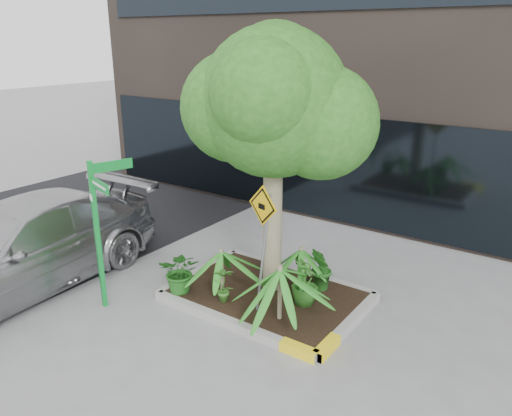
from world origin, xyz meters
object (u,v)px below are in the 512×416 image
Objects in this scene: parked_car at (18,247)px; tree at (274,102)px; street_sign_post at (100,220)px; cattle_sign at (263,227)px.

tree is at bearing 29.51° from parked_car.
street_sign_post is 2.70m from cattle_sign.
tree reaches higher than street_sign_post.
cattle_sign reaches higher than parked_car.
tree is 3.43m from street_sign_post.
street_sign_post is 1.22× the size of cattle_sign.
parked_car is 2.08m from street_sign_post.
parked_car is at bearing -141.81° from cattle_sign.
cattle_sign is (4.25, 1.70, 0.79)m from parked_car.
tree is 5.35m from parked_car.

